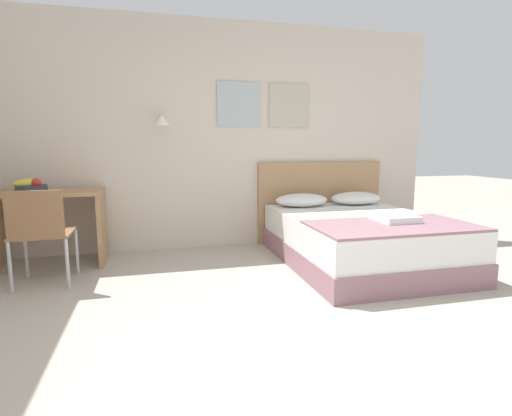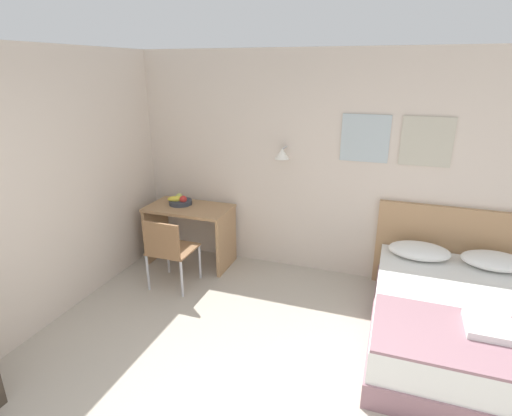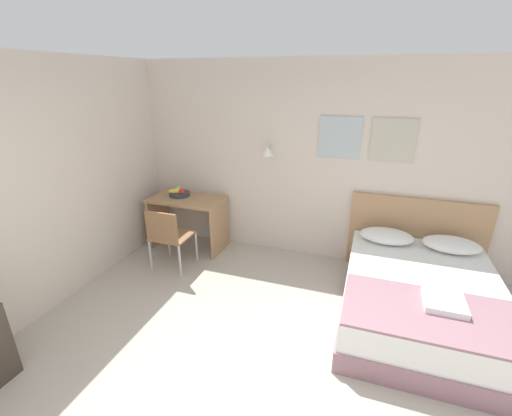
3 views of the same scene
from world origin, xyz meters
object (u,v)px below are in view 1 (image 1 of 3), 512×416
(pillow_right, at_px, (356,198))
(folded_towel_near_foot, at_px, (395,218))
(fruit_bowl, at_px, (31,186))
(headboard, at_px, (320,202))
(throw_blanket, at_px, (393,226))
(desk, at_px, (48,215))
(pillow_left, at_px, (302,200))
(bed, at_px, (359,240))
(desk_chair, at_px, (40,229))

(pillow_right, height_order, folded_towel_near_foot, pillow_right)
(folded_towel_near_foot, bearing_deg, pillow_right, 78.39)
(folded_towel_near_foot, distance_m, fruit_bowl, 3.60)
(headboard, bearing_deg, pillow_right, -38.12)
(throw_blanket, distance_m, fruit_bowl, 3.55)
(desk, distance_m, fruit_bowl, 0.33)
(headboard, relative_size, fruit_bowl, 5.46)
(pillow_right, xyz_separation_m, fruit_bowl, (-3.62, 0.02, 0.24))
(pillow_left, distance_m, fruit_bowl, 2.92)
(throw_blanket, bearing_deg, bed, 90.00)
(pillow_right, height_order, desk, desk)
(bed, height_order, pillow_left, pillow_left)
(headboard, relative_size, pillow_left, 2.58)
(desk, relative_size, desk_chair, 1.23)
(throw_blanket, relative_size, folded_towel_near_foot, 4.11)
(bed, height_order, folded_towel_near_foot, folded_towel_near_foot)
(throw_blanket, height_order, folded_towel_near_foot, folded_towel_near_foot)
(headboard, relative_size, desk_chair, 1.91)
(desk, bearing_deg, bed, -13.12)
(bed, distance_m, throw_blanket, 0.64)
(bed, relative_size, folded_towel_near_foot, 5.63)
(pillow_right, relative_size, fruit_bowl, 2.11)
(bed, distance_m, pillow_right, 0.90)
(bed, bearing_deg, desk_chair, 179.13)
(pillow_left, xyz_separation_m, pillow_right, (0.72, 0.00, 0.00))
(pillow_left, xyz_separation_m, folded_towel_near_foot, (0.47, -1.21, -0.02))
(pillow_right, bearing_deg, fruit_bowl, 179.72)
(desk_chair, bearing_deg, desk, 97.57)
(throw_blanket, xyz_separation_m, folded_towel_near_foot, (0.11, 0.14, 0.04))
(folded_towel_near_foot, bearing_deg, bed, 103.80)
(pillow_right, xyz_separation_m, desk_chair, (-3.38, -0.72, -0.06))
(folded_towel_near_foot, bearing_deg, throw_blanket, -127.68)
(folded_towel_near_foot, bearing_deg, fruit_bowl, 160.05)
(pillow_right, distance_m, throw_blanket, 1.40)
(desk_chair, distance_m, fruit_bowl, 0.83)
(pillow_right, bearing_deg, headboard, 141.88)
(throw_blanket, height_order, desk_chair, desk_chair)
(bed, bearing_deg, folded_towel_near_foot, -76.20)
(throw_blanket, xyz_separation_m, fruit_bowl, (-3.27, 1.37, 0.30))
(bed, height_order, fruit_bowl, fruit_bowl)
(pillow_right, height_order, desk_chair, desk_chair)
(pillow_left, relative_size, folded_towel_near_foot, 1.77)
(headboard, xyz_separation_m, folded_towel_near_foot, (0.11, -1.49, 0.05))
(throw_blanket, distance_m, desk_chair, 3.09)
(bed, relative_size, desk, 1.91)
(pillow_left, bearing_deg, bed, -64.86)
(headboard, height_order, throw_blanket, headboard)
(bed, xyz_separation_m, throw_blanket, (0.00, -0.59, 0.27))
(bed, distance_m, folded_towel_near_foot, 0.55)
(bed, relative_size, fruit_bowl, 6.73)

